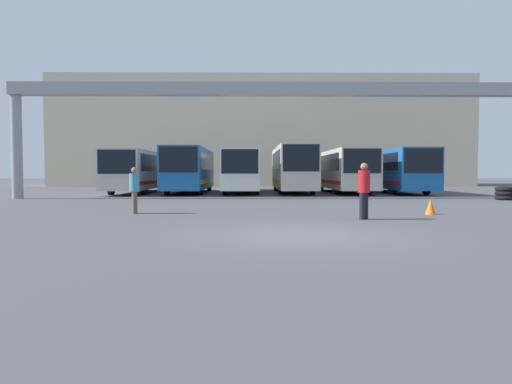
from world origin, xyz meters
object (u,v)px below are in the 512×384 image
(traffic_cone, at_px, (431,207))
(pedestrian_mid_right, at_px, (364,189))
(bus_slot_3, at_px, (292,167))
(bus_slot_4, at_px, (343,169))
(tire_stack, at_px, (505,193))
(pedestrian_near_center, at_px, (134,189))
(bus_slot_5, at_px, (395,169))
(bus_slot_2, at_px, (242,169))
(bus_slot_0, at_px, (139,169))
(bus_slot_1, at_px, (190,168))

(traffic_cone, bearing_deg, pedestrian_mid_right, -149.15)
(bus_slot_3, height_order, bus_slot_4, bus_slot_3)
(tire_stack, bearing_deg, pedestrian_mid_right, -135.25)
(pedestrian_near_center, height_order, tire_stack, pedestrian_near_center)
(bus_slot_5, height_order, traffic_cone, bus_slot_5)
(tire_stack, bearing_deg, bus_slot_2, 147.40)
(bus_slot_5, xyz_separation_m, pedestrian_near_center, (-14.81, -16.63, -0.88))
(tire_stack, bearing_deg, bus_slot_5, 111.02)
(bus_slot_0, bearing_deg, bus_slot_2, 3.91)
(bus_slot_4, height_order, traffic_cone, bus_slot_4)
(tire_stack, bearing_deg, bus_slot_3, 139.92)
(bus_slot_0, xyz_separation_m, pedestrian_mid_right, (11.79, -18.95, -0.77))
(bus_slot_5, bearing_deg, bus_slot_2, 176.41)
(bus_slot_4, relative_size, pedestrian_mid_right, 6.49)
(bus_slot_2, distance_m, pedestrian_near_center, 17.72)
(bus_slot_3, relative_size, bus_slot_5, 1.09)
(bus_slot_5, relative_size, tire_stack, 10.48)
(bus_slot_0, xyz_separation_m, bus_slot_5, (18.74, -0.19, 0.05))
(pedestrian_mid_right, bearing_deg, bus_slot_0, -104.67)
(bus_slot_1, height_order, pedestrian_near_center, bus_slot_1)
(bus_slot_5, distance_m, pedestrian_mid_right, 20.02)
(bus_slot_1, height_order, bus_slot_5, bus_slot_1)
(bus_slot_0, height_order, bus_slot_5, bus_slot_5)
(bus_slot_4, distance_m, pedestrian_mid_right, 19.44)
(bus_slot_5, height_order, tire_stack, bus_slot_5)
(bus_slot_1, distance_m, bus_slot_2, 3.85)
(tire_stack, bearing_deg, traffic_cone, -131.25)
(bus_slot_5, xyz_separation_m, traffic_cone, (-4.14, -17.08, -1.50))
(bus_slot_0, distance_m, bus_slot_2, 7.51)
(bus_slot_5, bearing_deg, tire_stack, -68.98)
(pedestrian_near_center, bearing_deg, tire_stack, 95.49)
(bus_slot_2, bearing_deg, bus_slot_5, -3.59)
(bus_slot_1, relative_size, traffic_cone, 19.18)
(bus_slot_3, xyz_separation_m, tire_stack, (10.80, -9.09, -1.55))
(bus_slot_1, height_order, pedestrian_mid_right, bus_slot_1)
(bus_slot_0, bearing_deg, bus_slot_4, 0.79)
(bus_slot_4, relative_size, tire_stack, 11.25)
(pedestrian_near_center, distance_m, tire_stack, 19.82)
(bus_slot_2, distance_m, tire_stack, 17.32)
(bus_slot_1, distance_m, pedestrian_mid_right, 20.29)
(bus_slot_3, distance_m, bus_slot_4, 3.75)
(bus_slot_1, distance_m, bus_slot_3, 7.52)
(bus_slot_0, relative_size, traffic_cone, 20.46)
(bus_slot_2, bearing_deg, bus_slot_4, -2.34)
(pedestrian_near_center, relative_size, traffic_cone, 3.06)
(bus_slot_3, bearing_deg, bus_slot_4, -1.40)
(bus_slot_0, distance_m, bus_slot_4, 14.99)
(bus_slot_2, height_order, pedestrian_mid_right, bus_slot_2)
(bus_slot_2, distance_m, bus_slot_3, 3.76)
(bus_slot_1, bearing_deg, bus_slot_5, 0.60)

